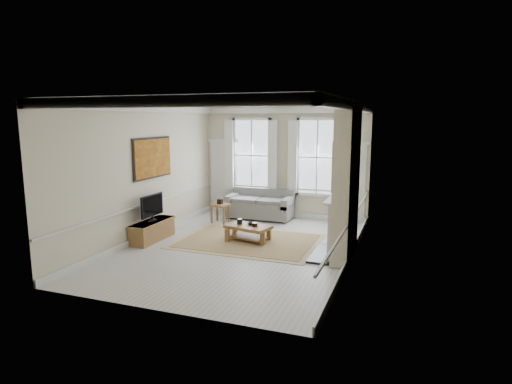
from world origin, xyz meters
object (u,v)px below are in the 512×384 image
at_px(coffee_table, 248,228).
at_px(side_table, 220,208).
at_px(sofa, 260,206).
at_px(tv_stand, 152,231).

bearing_deg(coffee_table, side_table, 147.14).
relative_size(side_table, coffee_table, 0.47).
distance_m(sofa, coffee_table, 2.60).
relative_size(sofa, tv_stand, 1.43).
bearing_deg(coffee_table, sofa, 115.91).
distance_m(sofa, tv_stand, 3.72).
bearing_deg(sofa, tv_stand, -117.94).
bearing_deg(tv_stand, side_table, 70.00).
height_order(sofa, coffee_table, sofa).
xyz_separation_m(side_table, coffee_table, (1.48, -1.54, -0.13)).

